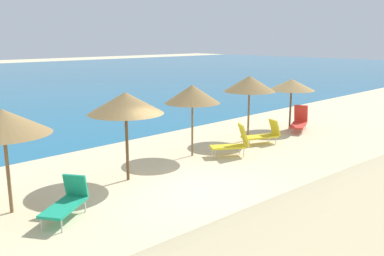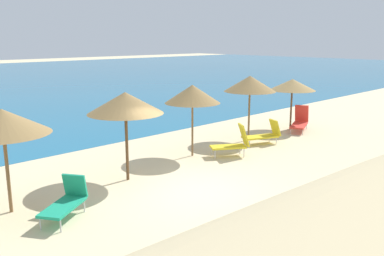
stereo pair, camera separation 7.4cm
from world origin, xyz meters
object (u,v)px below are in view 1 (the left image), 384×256
(lounge_chair_4, at_px, (233,143))
(beach_umbrella_5, at_px, (292,85))
(beach_umbrella_1, at_px, (3,122))
(beach_umbrella_2, at_px, (126,103))
(lounge_chair_3, at_px, (67,201))
(beach_umbrella_3, at_px, (192,94))
(lounge_chair_0, at_px, (299,121))
(beach_umbrella_4, at_px, (249,84))
(lounge_chair_2, at_px, (264,134))

(lounge_chair_4, bearing_deg, beach_umbrella_5, -45.51)
(beach_umbrella_1, xyz_separation_m, beach_umbrella_2, (3.57, -0.05, 0.08))
(lounge_chair_3, bearing_deg, beach_umbrella_3, -106.90)
(beach_umbrella_5, bearing_deg, lounge_chair_4, -168.48)
(beach_umbrella_5, bearing_deg, lounge_chair_0, -88.41)
(beach_umbrella_2, xyz_separation_m, lounge_chair_3, (-2.70, -1.25, -1.99))
(beach_umbrella_4, xyz_separation_m, lounge_chair_4, (-2.38, -1.17, -1.94))
(beach_umbrella_1, distance_m, beach_umbrella_5, 13.60)
(beach_umbrella_5, xyz_separation_m, lounge_chair_4, (-5.62, -1.15, -1.65))
(beach_umbrella_1, bearing_deg, lounge_chair_2, -1.78)
(beach_umbrella_3, bearing_deg, lounge_chair_3, -163.52)
(beach_umbrella_3, relative_size, lounge_chair_0, 1.49)
(beach_umbrella_4, bearing_deg, beach_umbrella_3, -179.11)
(beach_umbrella_4, distance_m, lounge_chair_3, 9.86)
(beach_umbrella_4, bearing_deg, lounge_chair_0, -9.31)
(beach_umbrella_3, xyz_separation_m, lounge_chair_4, (1.07, -1.12, -1.82))
(lounge_chair_0, height_order, lounge_chair_2, lounge_chair_0)
(lounge_chair_0, bearing_deg, lounge_chair_2, 72.17)
(beach_umbrella_1, relative_size, lounge_chair_2, 1.57)
(beach_umbrella_2, distance_m, lounge_chair_0, 10.22)
(lounge_chair_3, bearing_deg, beach_umbrella_4, -112.41)
(beach_umbrella_1, bearing_deg, lounge_chair_4, -4.58)
(beach_umbrella_5, height_order, lounge_chair_2, beach_umbrella_5)
(beach_umbrella_2, relative_size, lounge_chair_0, 1.54)
(lounge_chair_3, bearing_deg, beach_umbrella_2, -98.49)
(beach_umbrella_5, bearing_deg, beach_umbrella_1, -177.86)
(lounge_chair_3, bearing_deg, beach_umbrella_5, -115.27)
(beach_umbrella_1, xyz_separation_m, beach_umbrella_3, (6.90, 0.48, -0.01))
(lounge_chair_2, height_order, lounge_chair_4, lounge_chair_4)
(lounge_chair_0, relative_size, lounge_chair_4, 1.20)
(beach_umbrella_4, xyz_separation_m, lounge_chair_2, (-0.01, -0.85, -2.05))
(beach_umbrella_5, xyz_separation_m, lounge_chair_3, (-12.72, -1.81, -1.73))
(lounge_chair_0, bearing_deg, lounge_chair_3, 72.44)
(lounge_chair_2, relative_size, lounge_chair_4, 1.14)
(lounge_chair_0, height_order, lounge_chair_3, lounge_chair_0)
(beach_umbrella_1, distance_m, lounge_chair_2, 10.52)
(beach_umbrella_5, bearing_deg, beach_umbrella_3, -179.75)
(beach_umbrella_3, relative_size, beach_umbrella_4, 0.96)
(beach_umbrella_1, distance_m, lounge_chair_0, 13.73)
(beach_umbrella_1, height_order, lounge_chair_3, beach_umbrella_1)
(beach_umbrella_1, bearing_deg, beach_umbrella_3, 3.97)
(beach_umbrella_4, bearing_deg, lounge_chair_4, -153.78)
(beach_umbrella_3, relative_size, beach_umbrella_5, 1.10)
(beach_umbrella_1, relative_size, beach_umbrella_4, 0.95)
(beach_umbrella_1, xyz_separation_m, lounge_chair_4, (7.97, -0.64, -1.83))
(beach_umbrella_4, bearing_deg, beach_umbrella_2, -175.07)
(beach_umbrella_5, distance_m, lounge_chair_4, 5.97)
(lounge_chair_2, distance_m, lounge_chair_3, 9.51)
(lounge_chair_4, bearing_deg, beach_umbrella_1, 118.39)
(beach_umbrella_2, height_order, beach_umbrella_3, beach_umbrella_2)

